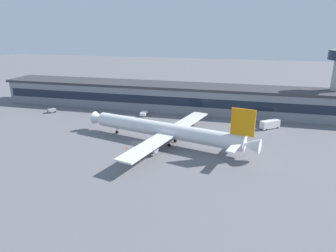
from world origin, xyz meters
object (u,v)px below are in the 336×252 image
at_px(traffic_cone_0, 127,148).
at_px(traffic_cone_1, 210,167).
at_px(airliner, 168,130).
at_px(pushback_tractor, 144,114).
at_px(fuel_truck, 270,124).
at_px(baggage_tug, 52,110).

height_order(traffic_cone_0, traffic_cone_1, traffic_cone_0).
bearing_deg(airliner, pushback_tractor, 121.79).
bearing_deg(traffic_cone_1, traffic_cone_0, 165.27).
distance_m(airliner, traffic_cone_1, 23.71).
xyz_separation_m(fuel_truck, traffic_cone_0, (-47.45, -34.36, -1.53)).
height_order(fuel_truck, traffic_cone_1, fuel_truck).
relative_size(pushback_tractor, fuel_truck, 0.60).
bearing_deg(traffic_cone_1, baggage_tug, 152.73).
xyz_separation_m(baggage_tug, traffic_cone_1, (80.45, -41.47, -0.74)).
distance_m(traffic_cone_0, traffic_cone_1, 29.71).
bearing_deg(traffic_cone_0, fuel_truck, 35.91).
bearing_deg(baggage_tug, traffic_cone_0, -33.26).
xyz_separation_m(airliner, traffic_cone_1, (16.92, -16.00, -4.45)).
relative_size(airliner, fuel_truck, 7.72).
height_order(baggage_tug, traffic_cone_1, baggage_tug).
height_order(pushback_tractor, baggage_tug, baggage_tug).
relative_size(fuel_truck, traffic_cone_1, 11.89).
distance_m(fuel_truck, traffic_cone_0, 58.60).
distance_m(airliner, fuel_truck, 44.15).
bearing_deg(traffic_cone_0, traffic_cone_1, -14.73).
relative_size(pushback_tractor, traffic_cone_0, 6.97).
relative_size(airliner, traffic_cone_1, 91.73).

